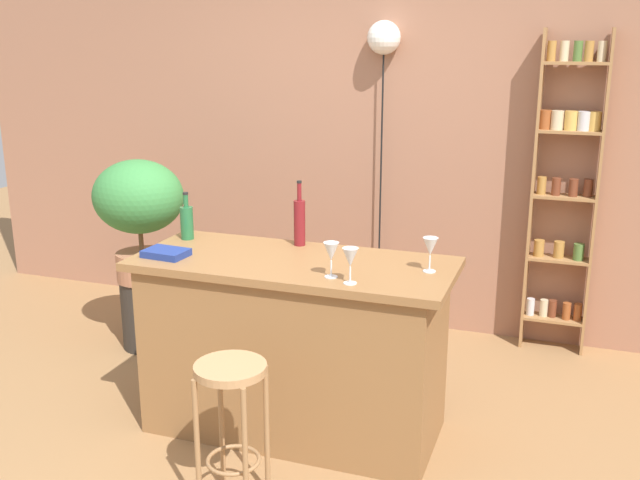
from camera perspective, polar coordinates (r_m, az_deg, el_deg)
ground at (r=3.71m, az=-3.72°, el=-16.49°), size 12.00×12.00×0.00m
back_wall at (r=5.03m, az=4.87°, el=9.04°), size 6.40×0.10×2.80m
kitchen_counter at (r=3.74m, az=-2.02°, el=-8.22°), size 1.58×0.67×0.91m
bar_stool at (r=3.18m, az=-6.91°, el=-12.50°), size 0.31×0.31×0.66m
spice_shelf at (r=4.77m, az=18.52°, el=3.91°), size 0.40×0.14×2.02m
plant_stool at (r=4.92m, az=-13.39°, el=-5.55°), size 0.31×0.31×0.46m
potted_plant at (r=4.72m, az=-13.93°, el=2.61°), size 0.58×0.52×0.78m
bottle_soda_blue at (r=3.81m, az=-1.61°, el=1.49°), size 0.06×0.06×0.34m
bottle_sauce_amber at (r=3.99m, az=-10.33°, el=1.42°), size 0.07×0.07×0.26m
wine_glass_left at (r=3.21m, az=2.37°, el=-1.43°), size 0.07×0.07×0.16m
wine_glass_center at (r=3.41m, az=8.58°, el=-0.58°), size 0.07×0.07×0.16m
wine_glass_right at (r=3.30m, az=0.88°, el=-0.98°), size 0.07×0.07×0.16m
cookbook at (r=3.71m, az=-11.90°, el=-1.00°), size 0.22×0.17×0.03m
pendant_globe_light at (r=4.88m, az=4.99°, el=15.12°), size 0.22×0.22×2.07m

